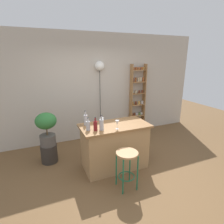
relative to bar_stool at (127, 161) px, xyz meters
The scene contains 14 objects.
ground 0.64m from the bar_stool, 79.17° to the left, with size 12.00×12.00×0.00m, color brown.
back_wall 2.50m from the bar_stool, 88.21° to the left, with size 6.40×0.10×2.80m, color #BCB2A3.
kitchen_counter 0.69m from the bar_stool, 83.89° to the left, with size 1.34×0.70×0.91m.
bar_stool is the anchor object (origin of this frame).
spice_shelf 2.66m from the bar_stool, 56.09° to the left, with size 0.46×0.17×2.00m.
plant_stool 1.83m from the bar_stool, 129.73° to the left, with size 0.34×0.34×0.39m, color #2D2823.
potted_plant 1.83m from the bar_stool, 129.73° to the left, with size 0.43×0.39×0.71m.
bottle_vinegar 0.92m from the bar_stool, 128.01° to the left, with size 0.08×0.08×0.24m.
bottle_olive_oil 0.82m from the bar_stool, 123.44° to the left, with size 0.07×0.07×0.25m.
bottle_wine_red 1.12m from the bar_stool, 116.91° to the left, with size 0.07×0.07×0.29m.
bottle_soda_blue 0.77m from the bar_stool, 115.93° to the left, with size 0.08×0.08×0.29m.
wine_glass_left 0.70m from the bar_stool, 86.53° to the left, with size 0.07×0.07×0.16m.
wine_glass_center 0.90m from the bar_stool, 104.15° to the left, with size 0.07×0.07×0.16m.
pendant_globe_light 2.67m from the bar_stool, 81.81° to the left, with size 0.25×0.25×2.09m.
Camera 1 is at (-1.37, -2.80, 2.18)m, focal length 29.63 mm.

